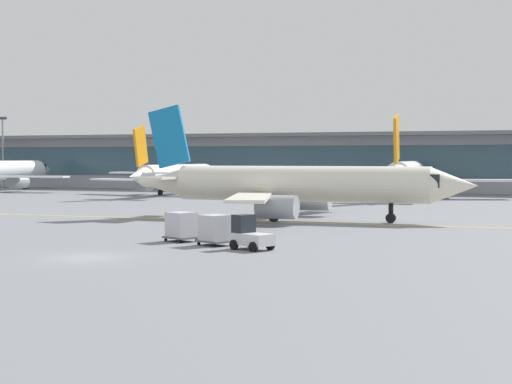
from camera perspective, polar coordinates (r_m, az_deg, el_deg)
ground_plane at (r=46.33m, az=-11.66°, el=-4.52°), size 400.00×400.00×0.00m
taxiway_centreline_stripe at (r=70.01m, az=2.71°, el=-2.12°), size 110.00×1.37×0.01m
terminal_concourse at (r=134.83m, az=9.80°, el=2.13°), size 211.08×11.00×9.60m
gate_airplane_1 at (r=120.51m, az=-5.58°, el=1.19°), size 27.78×29.84×9.90m
gate_airplane_2 at (r=114.15m, az=10.49°, el=1.25°), size 30.71×33.11×10.96m
taxiing_regional_jet at (r=71.86m, az=2.88°, el=0.50°), size 31.50×29.38×10.46m
baggage_tug at (r=49.17m, az=-0.46°, el=-3.02°), size 2.95×2.46×2.10m
cargo_dolly_lead at (r=51.49m, az=-2.90°, el=-2.59°), size 2.59×2.35×1.94m
cargo_dolly_trailing at (r=54.09m, az=-5.27°, el=-2.36°), size 2.59×2.35×1.94m
apron_light_mast_0 at (r=157.36m, az=-17.30°, el=2.92°), size 1.80×0.36×13.05m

